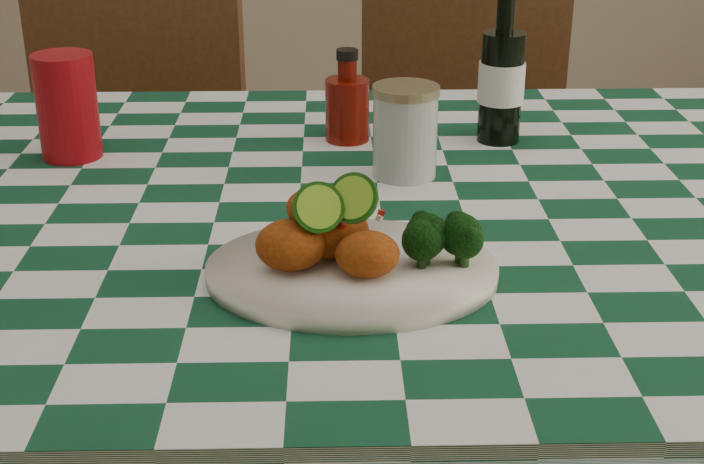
{
  "coord_description": "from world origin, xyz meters",
  "views": [
    {
      "loc": [
        0.04,
        -1.16,
        1.26
      ],
      "look_at": [
        0.06,
        -0.22,
        0.84
      ],
      "focal_mm": 50.0,
      "sensor_mm": 36.0,
      "label": 1
    }
  ],
  "objects_px": {
    "plate": "(352,271)",
    "wooden_chair_left": "(114,206)",
    "fried_chicken_pile": "(340,225)",
    "beer_bottle": "(502,64)",
    "mason_jar": "(405,131)",
    "red_tumbler": "(67,106)",
    "dining_table": "(305,453)",
    "wooden_chair_right": "(445,199)",
    "ketchup_bottle": "(347,95)"
  },
  "relations": [
    {
      "from": "plate",
      "to": "beer_bottle",
      "type": "distance_m",
      "value": 0.53
    },
    {
      "from": "plate",
      "to": "fried_chicken_pile",
      "type": "relative_size",
      "value": 2.23
    },
    {
      "from": "dining_table",
      "to": "wooden_chair_right",
      "type": "bearing_deg",
      "value": 69.09
    },
    {
      "from": "red_tumbler",
      "to": "fried_chicken_pile",
      "type": "bearing_deg",
      "value": -46.67
    },
    {
      "from": "red_tumbler",
      "to": "ketchup_bottle",
      "type": "bearing_deg",
      "value": 9.37
    },
    {
      "from": "mason_jar",
      "to": "wooden_chair_right",
      "type": "bearing_deg",
      "value": 77.75
    },
    {
      "from": "wooden_chair_right",
      "to": "wooden_chair_left",
      "type": "bearing_deg",
      "value": -159.93
    },
    {
      "from": "plate",
      "to": "beer_bottle",
      "type": "xyz_separation_m",
      "value": [
        0.23,
        0.46,
        0.11
      ]
    },
    {
      "from": "red_tumbler",
      "to": "wooden_chair_left",
      "type": "distance_m",
      "value": 0.61
    },
    {
      "from": "mason_jar",
      "to": "wooden_chair_left",
      "type": "bearing_deg",
      "value": 132.79
    },
    {
      "from": "plate",
      "to": "dining_table",
      "type": "bearing_deg",
      "value": 105.61
    },
    {
      "from": "dining_table",
      "to": "ketchup_bottle",
      "type": "relative_size",
      "value": 12.01
    },
    {
      "from": "plate",
      "to": "red_tumbler",
      "type": "bearing_deg",
      "value": 134.29
    },
    {
      "from": "plate",
      "to": "wooden_chair_left",
      "type": "bearing_deg",
      "value": 117.17
    },
    {
      "from": "ketchup_bottle",
      "to": "fried_chicken_pile",
      "type": "bearing_deg",
      "value": -92.09
    },
    {
      "from": "dining_table",
      "to": "plate",
      "type": "relative_size",
      "value": 5.3
    },
    {
      "from": "ketchup_bottle",
      "to": "wooden_chair_left",
      "type": "xyz_separation_m",
      "value": [
        -0.46,
        0.43,
        -0.35
      ]
    },
    {
      "from": "beer_bottle",
      "to": "wooden_chair_right",
      "type": "height_order",
      "value": "beer_bottle"
    },
    {
      "from": "dining_table",
      "to": "plate",
      "type": "xyz_separation_m",
      "value": [
        0.06,
        -0.22,
        0.4
      ]
    },
    {
      "from": "dining_table",
      "to": "beer_bottle",
      "type": "xyz_separation_m",
      "value": [
        0.29,
        0.24,
        0.51
      ]
    },
    {
      "from": "dining_table",
      "to": "ketchup_bottle",
      "type": "xyz_separation_m",
      "value": [
        0.07,
        0.25,
        0.46
      ]
    },
    {
      "from": "mason_jar",
      "to": "plate",
      "type": "bearing_deg",
      "value": -104.11
    },
    {
      "from": "wooden_chair_left",
      "to": "dining_table",
      "type": "bearing_deg",
      "value": -51.48
    },
    {
      "from": "wooden_chair_left",
      "to": "fried_chicken_pile",
      "type": "bearing_deg",
      "value": -55.51
    },
    {
      "from": "mason_jar",
      "to": "wooden_chair_left",
      "type": "relative_size",
      "value": 0.12
    },
    {
      "from": "dining_table",
      "to": "mason_jar",
      "type": "distance_m",
      "value": 0.49
    },
    {
      "from": "fried_chicken_pile",
      "to": "red_tumbler",
      "type": "bearing_deg",
      "value": 133.33
    },
    {
      "from": "mason_jar",
      "to": "wooden_chair_left",
      "type": "xyz_separation_m",
      "value": [
        -0.54,
        0.58,
        -0.34
      ]
    },
    {
      "from": "red_tumbler",
      "to": "beer_bottle",
      "type": "distance_m",
      "value": 0.63
    },
    {
      "from": "fried_chicken_pile",
      "to": "ketchup_bottle",
      "type": "relative_size",
      "value": 1.02
    },
    {
      "from": "fried_chicken_pile",
      "to": "wooden_chair_right",
      "type": "bearing_deg",
      "value": 76.41
    },
    {
      "from": "fried_chicken_pile",
      "to": "wooden_chair_left",
      "type": "distance_m",
      "value": 1.06
    },
    {
      "from": "dining_table",
      "to": "wooden_chair_left",
      "type": "bearing_deg",
      "value": 120.55
    },
    {
      "from": "fried_chicken_pile",
      "to": "red_tumbler",
      "type": "distance_m",
      "value": 0.55
    },
    {
      "from": "fried_chicken_pile",
      "to": "mason_jar",
      "type": "distance_m",
      "value": 0.33
    },
    {
      "from": "mason_jar",
      "to": "wooden_chair_right",
      "type": "relative_size",
      "value": 0.13
    },
    {
      "from": "red_tumbler",
      "to": "wooden_chair_right",
      "type": "relative_size",
      "value": 0.15
    },
    {
      "from": "dining_table",
      "to": "beer_bottle",
      "type": "height_order",
      "value": "beer_bottle"
    },
    {
      "from": "plate",
      "to": "ketchup_bottle",
      "type": "xyz_separation_m",
      "value": [
        0.0,
        0.47,
        0.06
      ]
    },
    {
      "from": "dining_table",
      "to": "wooden_chair_right",
      "type": "xyz_separation_m",
      "value": [
        0.28,
        0.73,
        0.1
      ]
    },
    {
      "from": "plate",
      "to": "red_tumbler",
      "type": "relative_size",
      "value": 2.1
    },
    {
      "from": "dining_table",
      "to": "red_tumbler",
      "type": "distance_m",
      "value": 0.6
    },
    {
      "from": "red_tumbler",
      "to": "beer_bottle",
      "type": "relative_size",
      "value": 0.64
    },
    {
      "from": "red_tumbler",
      "to": "wooden_chair_right",
      "type": "height_order",
      "value": "wooden_chair_right"
    },
    {
      "from": "dining_table",
      "to": "red_tumbler",
      "type": "xyz_separation_m",
      "value": [
        -0.33,
        0.18,
        0.47
      ]
    },
    {
      "from": "red_tumbler",
      "to": "ketchup_bottle",
      "type": "xyz_separation_m",
      "value": [
        0.4,
        0.07,
        -0.01
      ]
    },
    {
      "from": "ketchup_bottle",
      "to": "mason_jar",
      "type": "distance_m",
      "value": 0.17
    },
    {
      "from": "red_tumbler",
      "to": "mason_jar",
      "type": "xyz_separation_m",
      "value": [
        0.47,
        -0.09,
        -0.01
      ]
    },
    {
      "from": "beer_bottle",
      "to": "wooden_chair_right",
      "type": "bearing_deg",
      "value": 91.47
    },
    {
      "from": "fried_chicken_pile",
      "to": "wooden_chair_left",
      "type": "xyz_separation_m",
      "value": [
        -0.45,
        0.9,
        -0.34
      ]
    }
  ]
}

